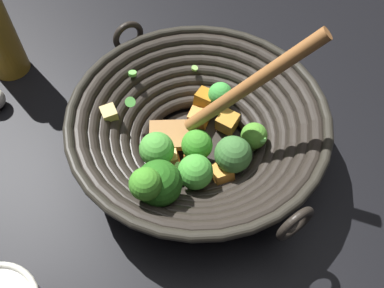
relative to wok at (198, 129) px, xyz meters
name	(u,v)px	position (x,y,z in m)	size (l,w,h in m)	color
ground_plane	(197,151)	(0.00, 0.00, -0.06)	(4.00, 4.00, 0.00)	black
wok	(198,129)	(0.00, 0.00, 0.00)	(0.37, 0.37, 0.23)	black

